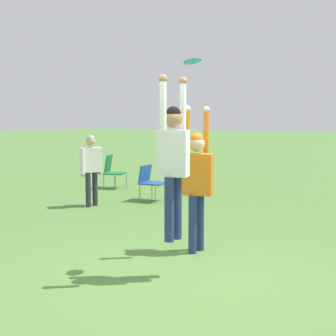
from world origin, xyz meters
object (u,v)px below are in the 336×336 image
at_px(person_spectator_near, 91,164).
at_px(camping_chair_0, 112,169).
at_px(person_defending, 197,175).
at_px(frisbee, 193,61).
at_px(camping_chair_3, 150,180).
at_px(person_jumping, 173,155).

bearing_deg(person_spectator_near, camping_chair_0, 62.03).
bearing_deg(person_defending, frisbee, -80.75).
relative_size(camping_chair_0, camping_chair_3, 1.10).
height_order(camping_chair_0, person_spectator_near, person_spectator_near).
bearing_deg(frisbee, person_spectator_near, 61.00).
bearing_deg(person_spectator_near, person_jumping, -94.58).
bearing_deg(camping_chair_0, person_spectator_near, 6.43).
distance_m(person_jumping, camping_chair_3, 5.58).
xyz_separation_m(camping_chair_0, camping_chair_3, (-0.98, -2.14, -0.03)).
distance_m(person_defending, camping_chair_0, 6.71).
height_order(person_jumping, person_defending, person_jumping).
relative_size(frisbee, camping_chair_0, 0.25).
bearing_deg(camping_chair_0, person_jumping, 21.63).
bearing_deg(person_spectator_near, camping_chair_3, 3.54).
bearing_deg(person_defending, person_jumping, -90.00).
relative_size(person_jumping, camping_chair_0, 2.13).
relative_size(person_jumping, person_spectator_near, 1.25).
distance_m(person_defending, camping_chair_3, 4.45).
relative_size(camping_chair_3, person_spectator_near, 0.53).
distance_m(frisbee, camping_chair_0, 7.69).
bearing_deg(person_jumping, camping_chair_0, -60.26).
bearing_deg(camping_chair_3, person_spectator_near, -37.17).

